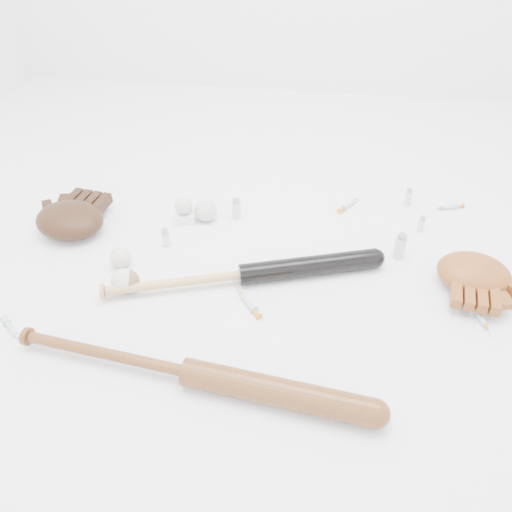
# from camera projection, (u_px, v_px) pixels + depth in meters

# --- Properties ---
(bat_dark) EXTENTS (0.90, 0.35, 0.07)m
(bat_dark) POSITION_uv_depth(u_px,v_px,m) (243.00, 274.00, 1.57)
(bat_dark) COLOR black
(bat_dark) RESTS_ON ground
(bat_wood) EXTENTS (1.01, 0.20, 0.07)m
(bat_wood) POSITION_uv_depth(u_px,v_px,m) (188.00, 372.00, 1.28)
(bat_wood) COLOR brown
(bat_wood) RESTS_ON ground
(glove_dark) EXTENTS (0.33, 0.33, 0.10)m
(glove_dark) POSITION_uv_depth(u_px,v_px,m) (70.00, 220.00, 1.76)
(glove_dark) COLOR black
(glove_dark) RESTS_ON ground
(glove_tan) EXTENTS (0.30, 0.30, 0.10)m
(glove_tan) POSITION_uv_depth(u_px,v_px,m) (474.00, 273.00, 1.55)
(glove_tan) COLOR brown
(glove_tan) RESTS_ON ground
(trading_card) EXTENTS (0.08, 0.10, 0.00)m
(trading_card) POSITION_uv_depth(u_px,v_px,m) (71.00, 218.00, 1.85)
(trading_card) COLOR yellow
(trading_card) RESTS_ON ground
(pedestal) EXTENTS (0.08, 0.08, 0.04)m
(pedestal) POSITION_uv_depth(u_px,v_px,m) (185.00, 217.00, 1.83)
(pedestal) COLOR white
(pedestal) RESTS_ON ground
(baseball_on_pedestal) EXTENTS (0.06, 0.06, 0.06)m
(baseball_on_pedestal) POSITION_uv_depth(u_px,v_px,m) (184.00, 205.00, 1.80)
(baseball_on_pedestal) COLOR silver
(baseball_on_pedestal) RESTS_ON pedestal
(baseball_left) EXTENTS (0.07, 0.07, 0.07)m
(baseball_left) POSITION_uv_depth(u_px,v_px,m) (121.00, 257.00, 1.63)
(baseball_left) COLOR silver
(baseball_left) RESTS_ON ground
(baseball_upper) EXTENTS (0.08, 0.08, 0.08)m
(baseball_upper) POSITION_uv_depth(u_px,v_px,m) (206.00, 210.00, 1.82)
(baseball_upper) COLOR silver
(baseball_upper) RESTS_ON ground
(baseball_mid) EXTENTS (0.08, 0.08, 0.08)m
(baseball_mid) POSITION_uv_depth(u_px,v_px,m) (124.00, 281.00, 1.54)
(baseball_mid) COLOR silver
(baseball_mid) RESTS_ON ground
(baseball_aged) EXTENTS (0.07, 0.07, 0.07)m
(baseball_aged) POSITION_uv_depth(u_px,v_px,m) (127.00, 281.00, 1.54)
(baseball_aged) COLOR brown
(baseball_aged) RESTS_ON ground
(syringe_0) EXTENTS (0.13, 0.11, 0.02)m
(syringe_0) POSITION_uv_depth(u_px,v_px,m) (12.00, 329.00, 1.43)
(syringe_0) COLOR #ADBCC6
(syringe_0) RESTS_ON ground
(syringe_1) EXTENTS (0.12, 0.14, 0.02)m
(syringe_1) POSITION_uv_depth(u_px,v_px,m) (248.00, 303.00, 1.51)
(syringe_1) COLOR #ADBCC6
(syringe_1) RESTS_ON ground
(syringe_2) EXTENTS (0.11, 0.14, 0.02)m
(syringe_2) POSITION_uv_depth(u_px,v_px,m) (349.00, 204.00, 1.90)
(syringe_2) COLOR #ADBCC6
(syringe_2) RESTS_ON ground
(syringe_3) EXTENTS (0.06, 0.16, 0.02)m
(syringe_3) POSITION_uv_depth(u_px,v_px,m) (480.00, 316.00, 1.47)
(syringe_3) COLOR #ADBCC6
(syringe_3) RESTS_ON ground
(syringe_4) EXTENTS (0.14, 0.06, 0.02)m
(syringe_4) POSITION_uv_depth(u_px,v_px,m) (449.00, 207.00, 1.89)
(syringe_4) COLOR #ADBCC6
(syringe_4) RESTS_ON ground
(vial_0) EXTENTS (0.03, 0.03, 0.07)m
(vial_0) POSITION_uv_depth(u_px,v_px,m) (408.00, 197.00, 1.90)
(vial_0) COLOR silver
(vial_0) RESTS_ON ground
(vial_1) EXTENTS (0.02, 0.02, 0.06)m
(vial_1) POSITION_uv_depth(u_px,v_px,m) (421.00, 224.00, 1.78)
(vial_1) COLOR silver
(vial_1) RESTS_ON ground
(vial_2) EXTENTS (0.03, 0.03, 0.08)m
(vial_2) POSITION_uv_depth(u_px,v_px,m) (236.00, 209.00, 1.83)
(vial_2) COLOR silver
(vial_2) RESTS_ON ground
(vial_3) EXTENTS (0.04, 0.04, 0.09)m
(vial_3) POSITION_uv_depth(u_px,v_px,m) (400.00, 246.00, 1.66)
(vial_3) COLOR silver
(vial_3) RESTS_ON ground
(vial_4) EXTENTS (0.03, 0.03, 0.07)m
(vial_4) POSITION_uv_depth(u_px,v_px,m) (166.00, 237.00, 1.71)
(vial_4) COLOR silver
(vial_4) RESTS_ON ground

